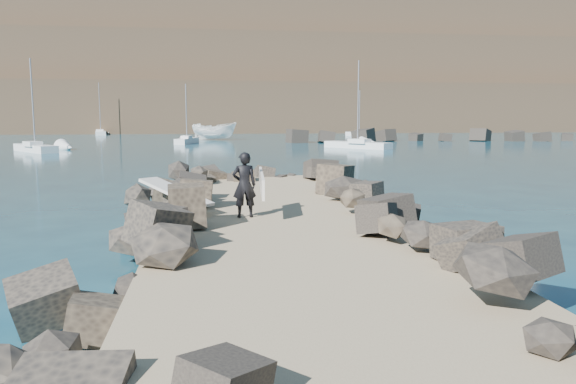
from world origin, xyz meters
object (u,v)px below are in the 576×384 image
boat_imported (214,131)px  sailboat_b (187,141)px  surfer_with_board (247,185)px  surfboard_resting (176,196)px

boat_imported → sailboat_b: (-3.29, -10.40, -0.84)m
sailboat_b → surfer_with_board: bearing=-86.2°
surfer_with_board → sailboat_b: sailboat_b is taller
boat_imported → surfer_with_board: 62.73m
surfer_with_board → sailboat_b: (-3.51, 52.33, -1.10)m
surfboard_resting → boat_imported: bearing=46.2°
surfboard_resting → sailboat_b: (-1.63, 51.28, -0.69)m
boat_imported → surfboard_resting: bearing=-167.7°
surfboard_resting → surfer_with_board: surfer_with_board is taller
boat_imported → surfer_with_board: (0.22, -62.72, 0.27)m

